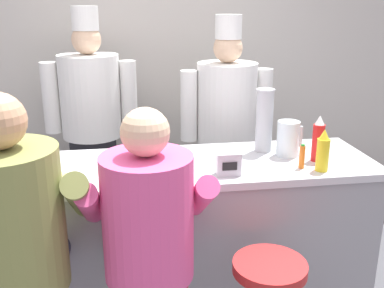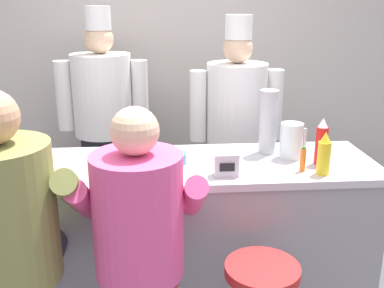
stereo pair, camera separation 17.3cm
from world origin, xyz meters
name	(u,v)px [view 2 (the right image)]	position (x,y,z in m)	size (l,w,h in m)	color
wall_back	(165,60)	(0.00, 1.96, 1.35)	(10.00, 0.06, 2.70)	beige
diner_counter	(174,242)	(0.00, 0.33, 0.50)	(2.27, 0.66, 0.99)	gray
ketchup_bottle_red	(321,143)	(0.81, 0.26, 1.11)	(0.07, 0.07, 0.26)	red
mustard_bottle_yellow	(324,155)	(0.77, 0.11, 1.10)	(0.07, 0.07, 0.23)	yellow
hot_sauce_bottle_orange	(303,159)	(0.68, 0.16, 1.05)	(0.03, 0.03, 0.13)	orange
water_pitcher_clear	(291,141)	(0.68, 0.37, 1.09)	(0.15, 0.13, 0.20)	silver
breakfast_plate	(56,175)	(-0.60, 0.17, 1.00)	(0.23, 0.23, 0.05)	white
cereal_bowl	(173,158)	(0.00, 0.33, 1.02)	(0.15, 0.15, 0.06)	#4C7FB7
coffee_mug_tan	(142,171)	(-0.16, 0.10, 1.04)	(0.14, 0.09, 0.09)	beige
cup_stack_steel	(268,122)	(0.56, 0.47, 1.18)	(0.11, 0.11, 0.38)	#B7BABF
napkin_dispenser_chrome	(226,165)	(0.27, 0.12, 1.05)	(0.13, 0.08, 0.12)	silver
diner_seated_olive	(8,220)	(-0.73, -0.22, 0.95)	(0.66, 0.65, 1.53)	#B2B5BA
diner_seated_pink	(139,223)	(-0.17, -0.22, 0.92)	(0.59, 0.59, 1.45)	#B2B5BA
cook_in_whites_near	(104,114)	(-0.50, 1.46, 1.00)	(0.71, 0.45, 1.81)	#232328
cook_in_whites_far	(236,125)	(0.50, 1.19, 0.97)	(0.69, 0.44, 1.76)	#232328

